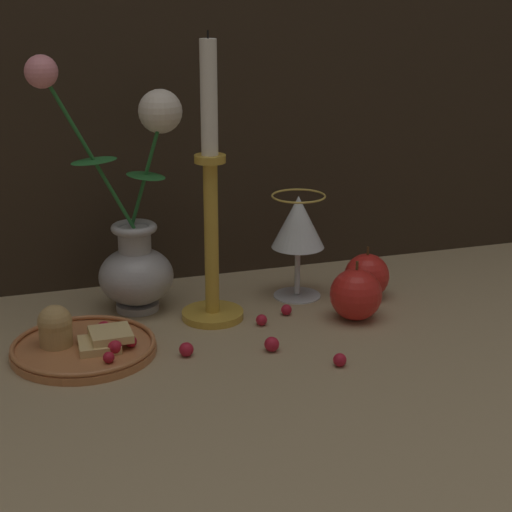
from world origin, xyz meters
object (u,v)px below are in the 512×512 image
plate_with_pastries (81,344)px  candlestick (209,217)px  wine_glass (298,226)px  apple_beside_vase (367,276)px  apple_near_glass (357,295)px  vase (134,235)px

plate_with_pastries → candlestick: (0.18, 0.06, 0.13)m
wine_glass → apple_beside_vase: bearing=-20.1°
candlestick → apple_near_glass: size_ratio=4.60×
vase → apple_near_glass: size_ratio=4.25×
plate_with_pastries → apple_near_glass: bearing=-0.3°
plate_with_pastries → apple_beside_vase: apple_beside_vase is taller
apple_beside_vase → apple_near_glass: apple_near_glass is taller
vase → apple_near_glass: (0.28, -0.13, -0.07)m
plate_with_pastries → candlestick: size_ratio=0.47×
apple_near_glass → apple_beside_vase: bearing=56.5°
wine_glass → apple_near_glass: (0.05, -0.11, -0.07)m
plate_with_pastries → candlestick: bearing=19.2°
vase → candlestick: candlestick is taller
plate_with_pastries → apple_near_glass: (0.37, -0.00, 0.02)m
vase → candlestick: 0.12m
wine_glass → candlestick: (-0.14, -0.04, 0.04)m
candlestick → plate_with_pastries: bearing=-160.8°
plate_with_pastries → apple_beside_vase: size_ratio=2.33×
apple_beside_vase → plate_with_pastries: bearing=-170.3°
candlestick → apple_near_glass: bearing=-19.4°
wine_glass → apple_near_glass: bearing=-67.0°
wine_glass → plate_with_pastries: bearing=-161.9°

